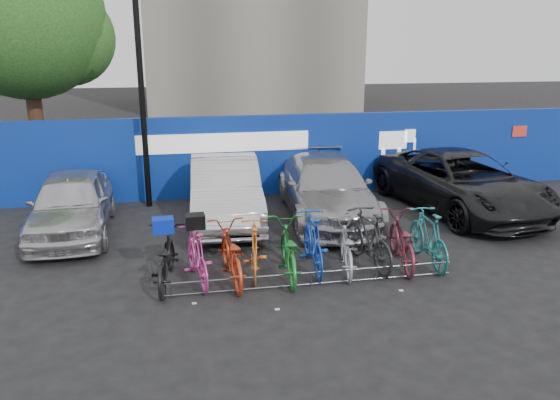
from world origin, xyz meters
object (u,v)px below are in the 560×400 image
object	(u,v)px
bike_2	(230,254)
bike_3	(255,249)
bike_8	(401,240)
lamppost	(141,88)
bike_1	(197,255)
car_0	(72,204)
car_1	(225,190)
bike_4	(288,250)
bike_rack	(311,278)
bike_9	(428,237)
tree	(32,23)
bike_6	(346,247)
car_3	(461,182)
bike_5	(313,242)
bike_0	(165,258)
car_2	(326,188)
bike_7	(369,238)

from	to	relation	value
bike_2	bike_3	distance (m)	0.53
bike_3	bike_8	world-z (taller)	bike_8
lamppost	bike_1	bearing A→B (deg)	-78.38
car_0	car_1	size ratio (longest dim) A/B	0.90
bike_4	bike_rack	bearing A→B (deg)	125.58
bike_4	car_1	bearing A→B (deg)	-72.05
bike_4	bike_9	xyz separation A→B (m)	(2.97, 0.06, 0.04)
bike_8	bike_9	size ratio (longest dim) A/B	1.06
bike_9	tree	bearing A→B (deg)	-44.53
tree	bike_6	xyz separation A→B (m)	(7.64, -10.02, -4.58)
car_3	bike_5	world-z (taller)	car_3
bike_0	bike_6	size ratio (longest dim) A/B	1.07
car_2	bike_1	distance (m)	5.01
lamppost	bike_6	bearing A→B (deg)	-52.81
bike_rack	bike_4	distance (m)	0.76
tree	car_2	bearing A→B (deg)	-38.35
bike_4	bike_6	distance (m)	1.21
bike_9	car_0	bearing A→B (deg)	-21.78
tree	car_1	distance (m)	9.44
car_0	bike_2	world-z (taller)	car_0
bike_3	bike_9	size ratio (longest dim) A/B	0.92
bike_2	bike_7	distance (m)	2.84
bike_0	bike_5	xyz separation A→B (m)	(2.91, 0.15, 0.08)
bike_0	bike_8	world-z (taller)	bike_8
car_3	bike_8	xyz separation A→B (m)	(-3.12, -3.32, -0.26)
car_0	car_3	distance (m)	10.07
bike_6	bike_5	bearing A→B (deg)	-0.93
car_0	car_2	bearing A→B (deg)	-0.46
bike_7	bike_2	bearing A→B (deg)	-4.05
bike_1	bike_9	bearing A→B (deg)	170.90
lamppost	car_1	bearing A→B (deg)	-39.52
car_1	bike_6	bearing A→B (deg)	-57.93
bike_rack	bike_1	distance (m)	2.21
bike_4	bike_9	distance (m)	2.97
car_2	bike_7	size ratio (longest dim) A/B	2.65
bike_1	bike_5	bearing A→B (deg)	174.85
car_0	bike_0	size ratio (longest dim) A/B	2.22
bike_1	bike_4	distance (m)	1.76
bike_7	car_0	bearing A→B (deg)	-34.66
bike_3	bike_8	bearing A→B (deg)	-174.26
bike_4	bike_7	size ratio (longest dim) A/B	1.04
car_2	bike_8	bearing A→B (deg)	-75.54
bike_0	bike_8	distance (m)	4.75
lamppost	bike_1	distance (m)	6.14
car_1	bike_2	bearing A→B (deg)	-90.96
tree	bike_3	bearing A→B (deg)	-59.50
bike_rack	bike_1	size ratio (longest dim) A/B	3.08
tree	bike_8	bearing A→B (deg)	-48.48
car_0	car_2	world-z (taller)	car_2
bike_1	bike_8	xyz separation A→B (m)	(4.15, 0.06, -0.01)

